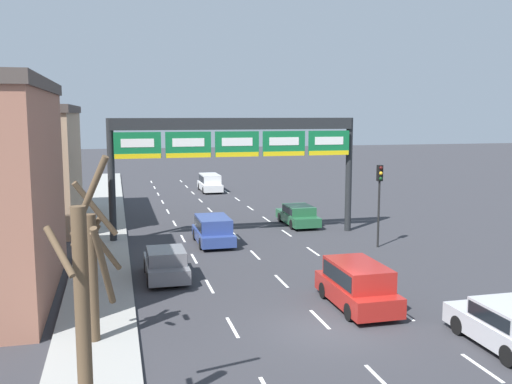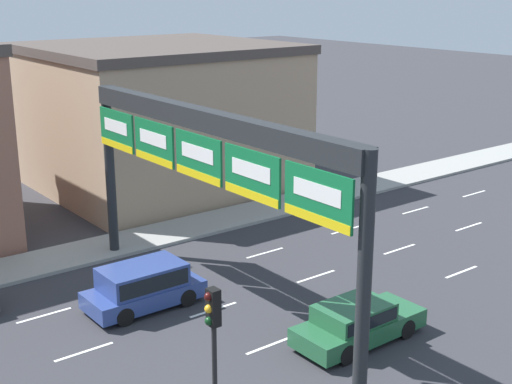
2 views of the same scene
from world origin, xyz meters
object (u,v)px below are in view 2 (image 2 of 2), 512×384
sign_gantry (205,149)px  traffic_light_near_gantry (213,343)px  suv_blue (143,284)px  car_green (357,321)px

sign_gantry → traffic_light_near_gantry: (7.24, -4.70, -2.61)m
suv_blue → car_green: suv_blue is taller
suv_blue → traffic_light_near_gantry: traffic_light_near_gantry is taller
suv_blue → car_green: 7.81m
sign_gantry → suv_blue: 5.60m
sign_gantry → suv_blue: (-1.74, -1.64, -5.06)m
car_green → traffic_light_near_gantry: size_ratio=0.98×
suv_blue → car_green: size_ratio=0.92×
sign_gantry → suv_blue: size_ratio=3.60×
suv_blue → traffic_light_near_gantry: 9.80m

